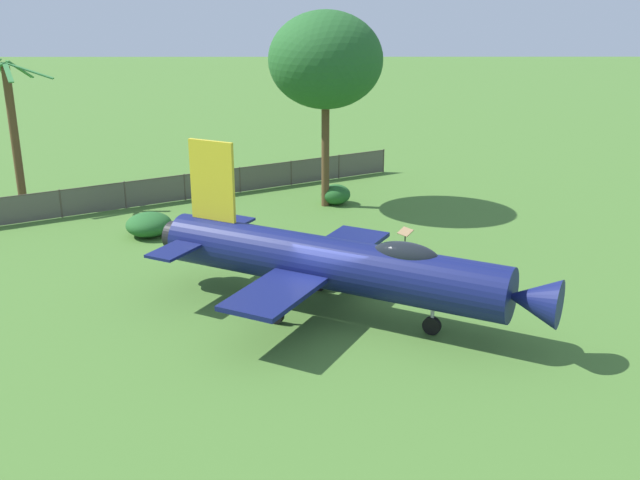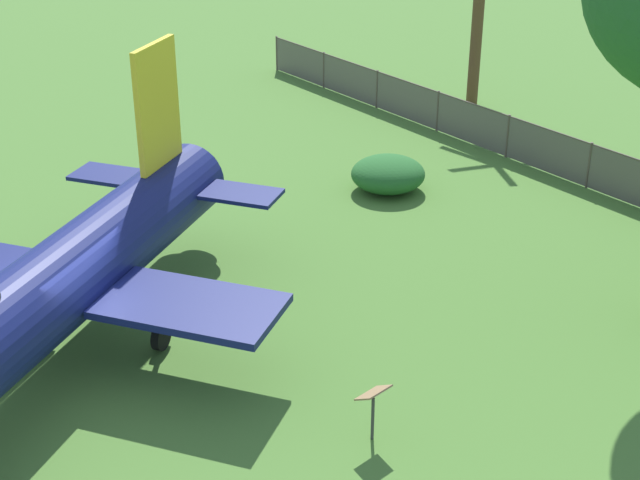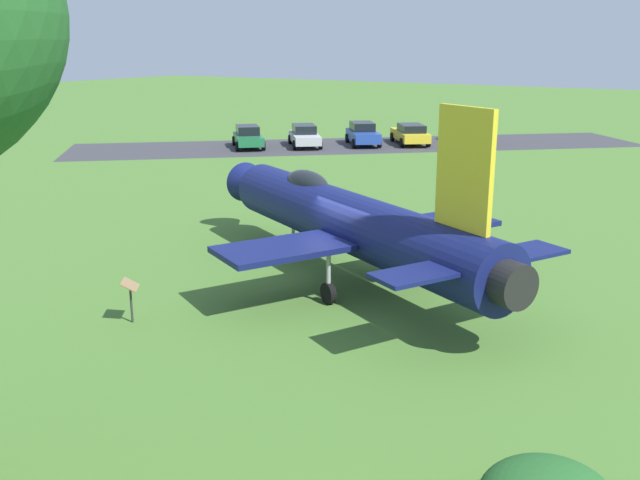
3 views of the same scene
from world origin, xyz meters
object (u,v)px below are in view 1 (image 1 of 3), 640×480
at_px(display_jet, 340,264).
at_px(palm_tree, 14,130).
at_px(shrub_by_tree, 336,194).
at_px(shade_tree, 326,60).
at_px(shrub_near_fence, 149,224).
at_px(info_plaque, 405,236).

height_order(display_jet, palm_tree, palm_tree).
bearing_deg(palm_tree, shrub_by_tree, -178.85).
height_order(shade_tree, shrub_near_fence, shade_tree).
xyz_separation_m(display_jet, shrub_by_tree, (-0.21, -13.67, -1.34)).
relative_size(shade_tree, palm_tree, 1.31).
xyz_separation_m(display_jet, shrub_near_fence, (8.31, -8.61, -1.34)).
bearing_deg(info_plaque, shrub_by_tree, -70.74).
xyz_separation_m(shade_tree, shrub_near_fence, (7.99, 4.79, -6.75)).
bearing_deg(info_plaque, palm_tree, -21.59).
distance_m(shade_tree, info_plaque, 10.34).
distance_m(palm_tree, info_plaque, 20.31).
bearing_deg(shrub_by_tree, shade_tree, 26.15).
bearing_deg(shrub_near_fence, info_plaque, 166.70).
relative_size(palm_tree, shrub_by_tree, 4.87).
distance_m(display_jet, palm_tree, 20.76).
distance_m(shrub_near_fence, info_plaque, 11.53).
height_order(shrub_near_fence, shrub_by_tree, same).
relative_size(palm_tree, shrub_near_fence, 3.41).
xyz_separation_m(display_jet, palm_tree, (15.76, -13.34, 2.06)).
bearing_deg(display_jet, info_plaque, 91.44).
bearing_deg(shrub_near_fence, palm_tree, -32.43).
xyz_separation_m(palm_tree, info_plaque, (-18.67, 7.39, -3.05)).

